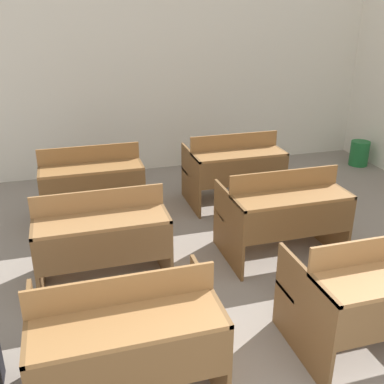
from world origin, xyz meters
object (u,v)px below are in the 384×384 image
object	(u,v)px
bench_third_right	(234,168)
wastepaper_bin	(359,153)
bench_second_left	(102,236)
bench_front_left	(126,338)
bench_third_left	(92,182)
bench_front_right	(376,291)
bench_second_right	(283,212)

from	to	relation	value
bench_third_right	wastepaper_bin	world-z (taller)	bench_third_right
bench_second_left	bench_third_right	bearing A→B (deg)	37.63
bench_front_left	wastepaper_bin	size ratio (longest dim) A/B	2.91
bench_second_left	bench_third_right	size ratio (longest dim) A/B	1.00
bench_third_left	bench_front_left	bearing A→B (deg)	-90.21
bench_front_left	wastepaper_bin	distance (m)	5.53
bench_front_left	bench_second_left	world-z (taller)	same
bench_front_right	wastepaper_bin	distance (m)	4.33
bench_front_left	bench_third_right	world-z (taller)	same
bench_front_right	bench_second_left	bearing A→B (deg)	142.52
bench_second_right	wastepaper_bin	world-z (taller)	bench_second_right
bench_second_right	bench_third_right	world-z (taller)	same
bench_front_right	bench_second_left	world-z (taller)	same
bench_third_right	bench_front_right	bearing A→B (deg)	-89.55
bench_third_left	wastepaper_bin	xyz separation A→B (m)	(4.21, 0.84, -0.28)
bench_front_left	bench_third_left	xyz separation A→B (m)	(0.01, 2.72, 0.00)
bench_front_right	bench_third_left	bearing A→B (deg)	123.04
bench_second_right	bench_third_right	distance (m)	1.37
bench_second_left	bench_third_right	xyz separation A→B (m)	(1.78, 1.37, 0.00)
bench_front_right	wastepaper_bin	bearing A→B (deg)	55.77
wastepaper_bin	bench_third_left	bearing A→B (deg)	-168.75
bench_second_right	bench_front_left	bearing A→B (deg)	-141.97
bench_front_right	bench_front_left	bearing A→B (deg)	179.46
bench_second_right	bench_third_left	distance (m)	2.21
bench_second_left	wastepaper_bin	xyz separation A→B (m)	(4.23, 2.19, -0.28)
bench_second_left	bench_front_left	bearing A→B (deg)	-89.49
bench_front_right	bench_second_right	bearing A→B (deg)	91.44
bench_second_left	wastepaper_bin	world-z (taller)	bench_second_left
bench_front_left	bench_second_right	xyz separation A→B (m)	(1.76, 1.37, 0.00)
bench_second_left	wastepaper_bin	distance (m)	4.78
bench_front_left	bench_front_right	distance (m)	1.79
bench_second_left	bench_third_right	world-z (taller)	same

